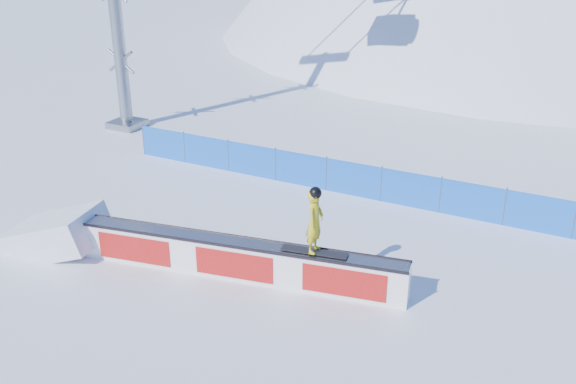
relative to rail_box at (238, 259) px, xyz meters
The scene contains 6 objects.
ground 3.33m from the rail_box, 35.59° to the left, with size 160.00×160.00×0.00m, color white.
snow_hill 47.74m from the rail_box, 86.52° to the left, with size 64.00×64.00×64.00m.
safety_fence 6.95m from the rail_box, 67.38° to the left, with size 22.05×0.05×1.30m.
rail_box is the anchor object (origin of this frame).
snow_ramp 5.64m from the rail_box, 169.96° to the right, with size 2.67×1.78×1.00m, color white, non-canonical shape.
snowboarder 2.52m from the rail_box, 10.04° to the left, with size 1.73×0.62×1.78m.
Camera 1 is at (5.28, -14.45, 8.86)m, focal length 40.00 mm.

